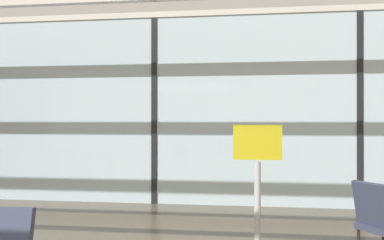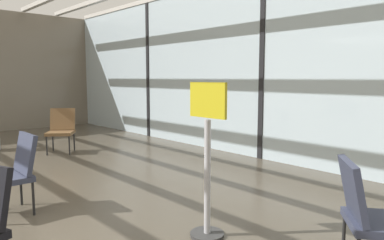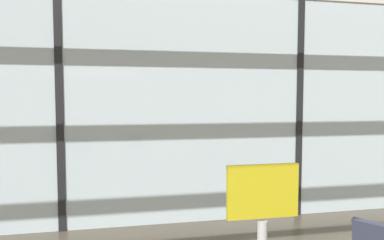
% 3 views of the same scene
% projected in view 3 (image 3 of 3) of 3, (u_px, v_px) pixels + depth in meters
% --- Properties ---
extents(glass_curtain_wall, '(14.00, 0.08, 3.32)m').
position_uv_depth(glass_curtain_wall, '(60.00, 110.00, 4.68)').
color(glass_curtain_wall, silver).
rests_on(glass_curtain_wall, ground).
extents(window_mullion_1, '(0.10, 0.12, 3.32)m').
position_uv_depth(window_mullion_1, '(60.00, 110.00, 4.68)').
color(window_mullion_1, black).
rests_on(window_mullion_1, ground).
extents(window_mullion_2, '(0.10, 0.12, 3.32)m').
position_uv_depth(window_mullion_2, '(298.00, 109.00, 5.36)').
color(window_mullion_2, black).
rests_on(window_mullion_2, ground).
extents(parked_airplane, '(12.18, 3.72, 3.72)m').
position_uv_depth(parked_airplane, '(134.00, 97.00, 11.14)').
color(parked_airplane, silver).
rests_on(parked_airplane, ground).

